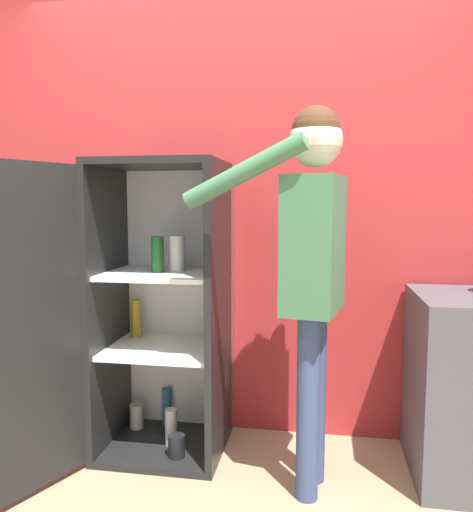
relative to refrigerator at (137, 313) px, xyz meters
The scene contains 3 objects.
wall_back 0.82m from the refrigerator, 40.71° to the left, with size 7.00×0.06×2.55m.
refrigerator is the anchor object (origin of this frame).
person 0.99m from the refrigerator, 11.15° to the right, with size 0.72×0.52×1.76m.
Camera 1 is at (0.45, -1.86, 1.34)m, focal length 35.00 mm.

